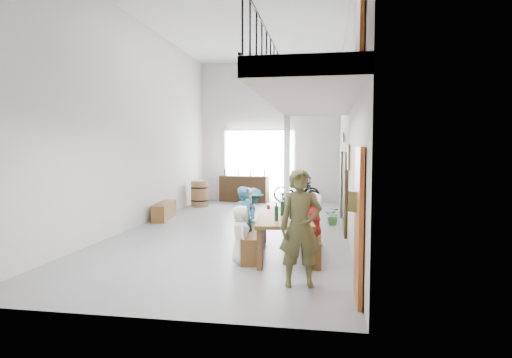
% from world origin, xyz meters
% --- Properties ---
extents(floor, '(12.00, 12.00, 0.00)m').
position_xyz_m(floor, '(0.00, 0.00, 0.00)').
color(floor, slate).
rests_on(floor, ground).
extents(room_walls, '(12.00, 12.00, 12.00)m').
position_xyz_m(room_walls, '(0.00, 0.00, 3.55)').
color(room_walls, silver).
rests_on(room_walls, ground).
extents(gateway_portal, '(2.80, 0.08, 2.80)m').
position_xyz_m(gateway_portal, '(-0.40, 5.94, 1.40)').
color(gateway_portal, white).
rests_on(gateway_portal, ground).
extents(right_wall_decor, '(0.07, 8.28, 5.07)m').
position_xyz_m(right_wall_decor, '(2.70, -1.87, 1.74)').
color(right_wall_decor, '#A34D19').
rests_on(right_wall_decor, ground).
extents(balcony, '(1.52, 5.62, 4.00)m').
position_xyz_m(balcony, '(1.98, -3.13, 2.96)').
color(balcony, silver).
rests_on(balcony, ground).
extents(tasting_table, '(1.29, 2.58, 0.79)m').
position_xyz_m(tasting_table, '(1.45, -2.60, 0.71)').
color(tasting_table, brown).
rests_on(tasting_table, ground).
extents(bench_inner, '(0.54, 2.13, 0.48)m').
position_xyz_m(bench_inner, '(0.85, -2.51, 0.24)').
color(bench_inner, brown).
rests_on(bench_inner, ground).
extents(bench_wall, '(0.31, 1.99, 0.46)m').
position_xyz_m(bench_wall, '(2.03, -2.60, 0.23)').
color(bench_wall, brown).
rests_on(bench_wall, ground).
extents(tableware, '(0.52, 1.58, 0.35)m').
position_xyz_m(tableware, '(1.44, -2.77, 0.94)').
color(tableware, black).
rests_on(tableware, tasting_table).
extents(side_bench, '(0.64, 1.75, 0.48)m').
position_xyz_m(side_bench, '(-2.50, 1.18, 0.24)').
color(side_bench, brown).
rests_on(side_bench, ground).
extents(oak_barrel, '(0.63, 0.63, 0.93)m').
position_xyz_m(oak_barrel, '(-2.25, 3.94, 0.46)').
color(oak_barrel, brown).
rests_on(oak_barrel, ground).
extents(serving_counter, '(1.98, 0.82, 1.02)m').
position_xyz_m(serving_counter, '(-0.95, 5.65, 0.51)').
color(serving_counter, '#32210F').
rests_on(serving_counter, ground).
extents(counter_bottles, '(1.68, 0.27, 0.28)m').
position_xyz_m(counter_bottles, '(-0.95, 5.66, 1.16)').
color(counter_bottles, black).
rests_on(counter_bottles, serving_counter).
extents(guest_left_a, '(0.48, 0.60, 1.06)m').
position_xyz_m(guest_left_a, '(0.74, -3.34, 0.53)').
color(guest_left_a, white).
rests_on(guest_left_a, ground).
extents(guest_left_b, '(0.49, 0.58, 1.35)m').
position_xyz_m(guest_left_b, '(0.73, -2.82, 0.68)').
color(guest_left_b, '#215870').
rests_on(guest_left_b, ground).
extents(guest_left_c, '(0.59, 0.70, 1.29)m').
position_xyz_m(guest_left_c, '(0.67, -2.27, 0.64)').
color(guest_left_c, white).
rests_on(guest_left_c, ground).
extents(guest_left_d, '(0.64, 0.88, 1.23)m').
position_xyz_m(guest_left_d, '(0.68, -1.67, 0.61)').
color(guest_left_d, '#215870').
rests_on(guest_left_d, ground).
extents(guest_right_a, '(0.58, 0.81, 1.28)m').
position_xyz_m(guest_right_a, '(2.00, -3.06, 0.64)').
color(guest_right_a, '#AC201D').
rests_on(guest_right_a, ground).
extents(guest_right_b, '(0.54, 1.06, 1.10)m').
position_xyz_m(guest_right_b, '(1.98, -2.52, 0.55)').
color(guest_right_b, black).
rests_on(guest_right_b, ground).
extents(guest_right_c, '(0.55, 0.66, 1.16)m').
position_xyz_m(guest_right_c, '(2.02, -1.86, 0.58)').
color(guest_right_c, white).
rests_on(guest_right_c, ground).
extents(host_standing, '(0.72, 0.55, 1.78)m').
position_xyz_m(host_standing, '(1.88, -4.44, 0.89)').
color(host_standing, '#494B2A').
rests_on(host_standing, ground).
extents(potted_plant, '(0.53, 0.50, 0.48)m').
position_xyz_m(potted_plant, '(2.45, 0.93, 0.24)').
color(potted_plant, '#1C4B1B').
rests_on(potted_plant, ground).
extents(bicycle_near, '(1.96, 1.06, 0.98)m').
position_xyz_m(bicycle_near, '(1.11, 5.60, 0.49)').
color(bicycle_near, black).
rests_on(bicycle_near, ground).
extents(bicycle_far, '(1.58, 0.78, 0.91)m').
position_xyz_m(bicycle_far, '(1.33, 4.89, 0.46)').
color(bicycle_far, black).
rests_on(bicycle_far, ground).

